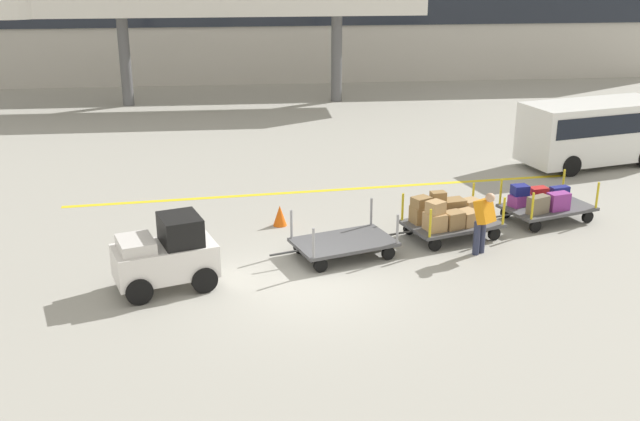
# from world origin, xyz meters

# --- Properties ---
(ground_plane) EXTENTS (120.00, 120.00, 0.00)m
(ground_plane) POSITION_xyz_m (0.00, 0.00, 0.00)
(ground_plane) COLOR #9E9B91
(apron_lead_line) EXTENTS (15.33, 1.64, 0.01)m
(apron_lead_line) POSITION_xyz_m (1.26, 6.46, 0.00)
(apron_lead_line) COLOR yellow
(apron_lead_line) RESTS_ON ground_plane
(terminal_building) EXTENTS (46.02, 2.51, 7.99)m
(terminal_building) POSITION_xyz_m (0.00, 25.98, 4.00)
(terminal_building) COLOR #BCB7AD
(terminal_building) RESTS_ON ground_plane
(baggage_tug) EXTENTS (2.34, 1.76, 1.58)m
(baggage_tug) POSITION_xyz_m (-2.97, 0.14, 0.75)
(baggage_tug) COLOR white
(baggage_tug) RESTS_ON ground_plane
(baggage_cart_lead) EXTENTS (3.08, 2.04, 1.10)m
(baggage_cart_lead) POSITION_xyz_m (0.99, 1.43, 0.35)
(baggage_cart_lead) COLOR #4C4C4F
(baggage_cart_lead) RESTS_ON ground_plane
(baggage_cart_middle) EXTENTS (3.08, 2.04, 1.13)m
(baggage_cart_middle) POSITION_xyz_m (3.72, 2.37, 0.57)
(baggage_cart_middle) COLOR #4C4C4F
(baggage_cart_middle) RESTS_ON ground_plane
(baggage_cart_tail) EXTENTS (3.08, 2.04, 1.10)m
(baggage_cart_tail) POSITION_xyz_m (6.58, 3.27, 0.50)
(baggage_cart_tail) COLOR #4C4C4F
(baggage_cart_tail) RESTS_ON ground_plane
(baggage_handler) EXTENTS (0.57, 0.57, 1.56)m
(baggage_handler) POSITION_xyz_m (4.24, 1.20, 0.87)
(baggage_handler) COLOR #2D334C
(baggage_handler) RESTS_ON ground_plane
(shuttle_van) EXTENTS (5.12, 3.01, 2.10)m
(shuttle_van) POSITION_xyz_m (10.25, 8.32, 1.23)
(shuttle_van) COLOR white
(shuttle_van) RESTS_ON ground_plane
(safety_cone_near) EXTENTS (0.36, 0.36, 0.55)m
(safety_cone_near) POSITION_xyz_m (-0.38, 3.65, 0.28)
(safety_cone_near) COLOR #EA590F
(safety_cone_near) RESTS_ON ground_plane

